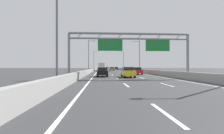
{
  "coord_description": "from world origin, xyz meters",
  "views": [
    {
      "loc": [
        -3.98,
        -2.15,
        1.59
      ],
      "look_at": [
        -0.35,
        54.19,
        1.53
      ],
      "focal_mm": 27.27,
      "sensor_mm": 36.0,
      "label": 1
    }
  ],
  "objects_px": {
    "yellow_car": "(128,72)",
    "box_truck": "(101,67)",
    "blue_car": "(116,68)",
    "green_car": "(101,68)",
    "sign_gantry": "(131,43)",
    "streetlamp_left_far": "(94,59)",
    "streetlamp_right_far": "(123,59)",
    "red_car": "(136,71)",
    "white_car": "(107,68)",
    "orange_car": "(112,69)",
    "streetlamp_left_mid": "(89,54)",
    "black_car": "(102,72)",
    "streetlamp_right_mid": "(139,54)",
    "streetlamp_left_near": "(60,22)"
  },
  "relations": [
    {
      "from": "sign_gantry",
      "to": "red_car",
      "type": "height_order",
      "value": "sign_gantry"
    },
    {
      "from": "streetlamp_right_mid",
      "to": "red_car",
      "type": "bearing_deg",
      "value": -104.29
    },
    {
      "from": "streetlamp_right_mid",
      "to": "white_car",
      "type": "xyz_separation_m",
      "value": [
        -7.4,
        57.41,
        -4.64
      ]
    },
    {
      "from": "blue_car",
      "to": "green_car",
      "type": "height_order",
      "value": "blue_car"
    },
    {
      "from": "yellow_car",
      "to": "streetlamp_right_far",
      "type": "bearing_deg",
      "value": 83.19
    },
    {
      "from": "sign_gantry",
      "to": "streetlamp_left_far",
      "type": "relative_size",
      "value": 1.79
    },
    {
      "from": "white_car",
      "to": "yellow_car",
      "type": "distance_m",
      "value": 82.78
    },
    {
      "from": "streetlamp_right_mid",
      "to": "red_car",
      "type": "relative_size",
      "value": 2.06
    },
    {
      "from": "blue_car",
      "to": "box_truck",
      "type": "bearing_deg",
      "value": -112.17
    },
    {
      "from": "streetlamp_right_mid",
      "to": "box_truck",
      "type": "height_order",
      "value": "streetlamp_right_mid"
    },
    {
      "from": "yellow_car",
      "to": "box_truck",
      "type": "height_order",
      "value": "box_truck"
    },
    {
      "from": "sign_gantry",
      "to": "streetlamp_left_near",
      "type": "bearing_deg",
      "value": -130.95
    },
    {
      "from": "streetlamp_left_far",
      "to": "black_car",
      "type": "height_order",
      "value": "streetlamp_left_far"
    },
    {
      "from": "blue_car",
      "to": "white_car",
      "type": "distance_m",
      "value": 21.78
    },
    {
      "from": "streetlamp_right_mid",
      "to": "streetlamp_left_far",
      "type": "xyz_separation_m",
      "value": [
        -14.93,
        36.39,
        0.0
      ]
    },
    {
      "from": "streetlamp_left_near",
      "to": "streetlamp_left_mid",
      "type": "distance_m",
      "value": 36.39
    },
    {
      "from": "streetlamp_right_far",
      "to": "black_car",
      "type": "distance_m",
      "value": 60.92
    },
    {
      "from": "sign_gantry",
      "to": "black_car",
      "type": "distance_m",
      "value": 7.1
    },
    {
      "from": "green_car",
      "to": "box_truck",
      "type": "distance_m",
      "value": 31.39
    },
    {
      "from": "blue_car",
      "to": "black_car",
      "type": "relative_size",
      "value": 0.99
    },
    {
      "from": "sign_gantry",
      "to": "white_car",
      "type": "relative_size",
      "value": 4.06
    },
    {
      "from": "red_car",
      "to": "blue_car",
      "type": "bearing_deg",
      "value": 89.65
    },
    {
      "from": "white_car",
      "to": "yellow_car",
      "type": "bearing_deg",
      "value": -89.98
    },
    {
      "from": "orange_car",
      "to": "black_car",
      "type": "bearing_deg",
      "value": -95.85
    },
    {
      "from": "streetlamp_right_far",
      "to": "orange_car",
      "type": "relative_size",
      "value": 2.04
    },
    {
      "from": "sign_gantry",
      "to": "white_car",
      "type": "bearing_deg",
      "value": 90.05
    },
    {
      "from": "white_car",
      "to": "green_car",
      "type": "bearing_deg",
      "value": -114.28
    },
    {
      "from": "streetlamp_left_far",
      "to": "orange_car",
      "type": "bearing_deg",
      "value": -69.6
    },
    {
      "from": "streetlamp_left_mid",
      "to": "streetlamp_left_far",
      "type": "relative_size",
      "value": 1.0
    },
    {
      "from": "yellow_car",
      "to": "green_car",
      "type": "bearing_deg",
      "value": 93.03
    },
    {
      "from": "streetlamp_right_far",
      "to": "white_car",
      "type": "bearing_deg",
      "value": 109.39
    },
    {
      "from": "streetlamp_right_far",
      "to": "blue_car",
      "type": "distance_m",
      "value": 5.96
    },
    {
      "from": "sign_gantry",
      "to": "streetlamp_left_far",
      "type": "distance_m",
      "value": 64.47
    },
    {
      "from": "yellow_car",
      "to": "box_truck",
      "type": "distance_m",
      "value": 42.95
    },
    {
      "from": "white_car",
      "to": "streetlamp_right_far",
      "type": "bearing_deg",
      "value": -70.61
    },
    {
      "from": "streetlamp_left_mid",
      "to": "red_car",
      "type": "xyz_separation_m",
      "value": [
        10.88,
        -15.92,
        -4.63
      ]
    },
    {
      "from": "streetlamp_left_near",
      "to": "streetlamp_right_far",
      "type": "bearing_deg",
      "value": 78.41
    },
    {
      "from": "streetlamp_left_far",
      "to": "sign_gantry",
      "type": "bearing_deg",
      "value": -83.23
    },
    {
      "from": "yellow_car",
      "to": "black_car",
      "type": "xyz_separation_m",
      "value": [
        -3.86,
        2.05,
        -0.03
      ]
    },
    {
      "from": "yellow_car",
      "to": "black_car",
      "type": "relative_size",
      "value": 0.94
    },
    {
      "from": "streetlamp_left_mid",
      "to": "green_car",
      "type": "xyz_separation_m",
      "value": [
        3.63,
        48.77,
        -4.67
      ]
    },
    {
      "from": "streetlamp_left_near",
      "to": "orange_car",
      "type": "height_order",
      "value": "streetlamp_left_near"
    },
    {
      "from": "streetlamp_left_near",
      "to": "red_car",
      "type": "bearing_deg",
      "value": 62.01
    },
    {
      "from": "yellow_car",
      "to": "sign_gantry",
      "type": "bearing_deg",
      "value": -88.88
    },
    {
      "from": "streetlamp_right_far",
      "to": "red_car",
      "type": "distance_m",
      "value": 52.67
    },
    {
      "from": "white_car",
      "to": "box_truck",
      "type": "bearing_deg",
      "value": -95.56
    },
    {
      "from": "box_truck",
      "to": "sign_gantry",
      "type": "bearing_deg",
      "value": -84.96
    },
    {
      "from": "blue_car",
      "to": "black_car",
      "type": "xyz_separation_m",
      "value": [
        -7.49,
        -59.26,
        -0.01
      ]
    },
    {
      "from": "streetlamp_left_near",
      "to": "streetlamp_right_mid",
      "type": "xyz_separation_m",
      "value": [
        14.93,
        36.39,
        0.0
      ]
    },
    {
      "from": "streetlamp_left_near",
      "to": "black_car",
      "type": "distance_m",
      "value": 14.36
    }
  ]
}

